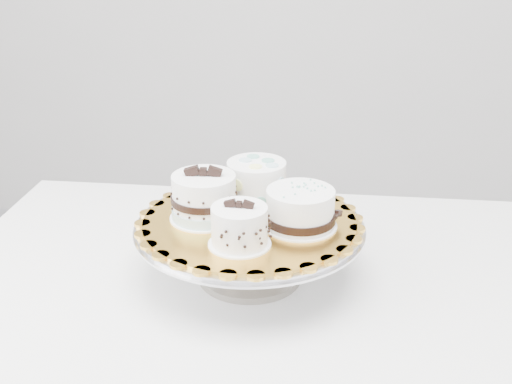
% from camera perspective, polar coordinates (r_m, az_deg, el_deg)
% --- Properties ---
extents(table, '(1.18, 0.82, 0.75)m').
position_cam_1_polar(table, '(1.21, -0.03, -10.70)').
color(table, white).
rests_on(table, floor).
extents(cake_stand, '(0.40, 0.40, 0.11)m').
position_cam_1_polar(cake_stand, '(1.12, -0.56, -4.27)').
color(cake_stand, gray).
rests_on(cake_stand, table).
extents(cake_board, '(0.41, 0.41, 0.01)m').
position_cam_1_polar(cake_board, '(1.11, -0.57, -2.59)').
color(cake_board, gold).
rests_on(cake_board, cake_stand).
extents(cake_swirl, '(0.10, 0.10, 0.08)m').
position_cam_1_polar(cake_swirl, '(1.01, -1.48, -3.14)').
color(cake_swirl, white).
rests_on(cake_swirl, cake_board).
extents(cake_banded, '(0.12, 0.12, 0.10)m').
position_cam_1_polar(cake_banded, '(1.10, -4.62, -0.61)').
color(cake_banded, white).
rests_on(cake_banded, cake_board).
extents(cake_dots, '(0.14, 0.14, 0.08)m').
position_cam_1_polar(cake_dots, '(1.16, 0.04, 0.89)').
color(cake_dots, white).
rests_on(cake_dots, cake_board).
extents(cake_ribbon, '(0.15, 0.15, 0.07)m').
position_cam_1_polar(cake_ribbon, '(1.07, 4.02, -1.56)').
color(cake_ribbon, white).
rests_on(cake_ribbon, cake_board).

